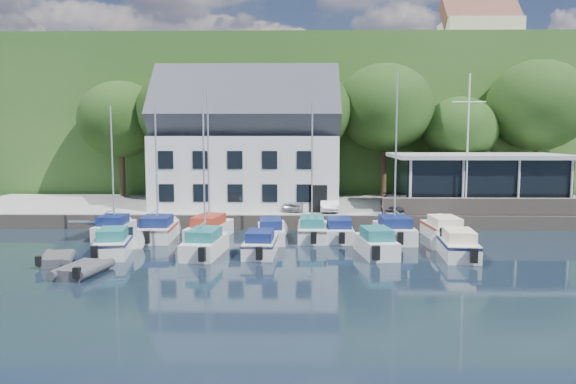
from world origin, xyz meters
name	(u,v)px	position (x,y,z in m)	size (l,w,h in m)	color
ground	(356,268)	(0.00, 0.00, 0.00)	(180.00, 180.00, 0.00)	black
quay	(334,210)	(0.00, 17.50, 0.50)	(60.00, 13.00, 1.00)	#979792
quay_face	(340,223)	(0.00, 11.00, 0.50)	(60.00, 0.30, 1.00)	#6D6257
hillside	(317,124)	(0.00, 62.00, 8.00)	(160.00, 75.00, 16.00)	#264D1D
field_patch	(362,77)	(8.00, 70.00, 16.15)	(50.00, 30.00, 0.30)	#5F6A35
farmhouse	(479,35)	(22.00, 52.00, 20.10)	(10.40, 7.00, 8.20)	beige
harbor_building	(247,150)	(-7.00, 16.50, 5.35)	(14.40, 8.20, 8.70)	silver
club_pavilion	(477,180)	(11.00, 16.00, 3.05)	(13.20, 7.20, 4.10)	black
seawall	(512,207)	(12.00, 11.40, 1.60)	(18.00, 0.50, 1.20)	#6D6257
gangway	(96,234)	(-16.50, 9.00, 0.00)	(1.20, 6.00, 1.40)	silver
car_silver	(297,201)	(-3.02, 13.86, 1.64)	(1.52, 3.78, 1.29)	#B7B8BD
car_white	(330,203)	(-0.60, 13.30, 1.62)	(1.31, 3.75, 1.24)	silver
car_dgrey	(393,203)	(3.97, 13.00, 1.61)	(1.71, 4.20, 1.22)	#2B2B2F
car_blue	(412,202)	(5.57, 13.92, 1.60)	(1.39, 3.52, 1.20)	#324F99
flagpole	(468,144)	(9.12, 12.52, 5.95)	(2.38, 0.20, 9.90)	silver
tree_0	(121,139)	(-18.95, 22.79, 6.19)	(7.59, 7.59, 10.37)	black
tree_1	(185,133)	(-12.87, 21.46, 6.69)	(8.33, 8.33, 11.38)	black
tree_2	(303,133)	(-2.50, 21.23, 6.69)	(8.32, 8.32, 11.37)	black
tree_3	(384,130)	(4.73, 22.72, 6.93)	(8.68, 8.68, 11.87)	black
tree_4	(460,147)	(11.34, 22.25, 5.45)	(6.52, 6.52, 8.90)	black
tree_5	(537,129)	(18.16, 22.52, 7.06)	(8.87, 8.87, 12.12)	black
boat_r1_0	(112,168)	(-14.84, 7.82, 4.50)	(2.02, 5.35, 9.00)	silver
boat_r1_1	(156,166)	(-11.87, 7.26, 4.67)	(2.21, 6.06, 9.33)	silver
boat_r1_2	(208,164)	(-8.60, 7.43, 4.79)	(1.92, 7.23, 9.57)	silver
boat_r1_3	(271,229)	(-4.66, 7.03, 0.70)	(1.73, 6.08, 1.41)	silver
boat_r1_4	(312,169)	(-2.07, 7.58, 4.47)	(1.89, 6.51, 8.95)	silver
boat_r1_5	(338,228)	(-0.37, 7.59, 0.70)	(1.88, 6.27, 1.39)	silver
boat_r1_6	(396,165)	(3.10, 7.09, 4.79)	(2.30, 6.02, 9.58)	silver
boat_r1_7	(444,227)	(6.40, 7.95, 0.72)	(2.06, 6.36, 1.45)	silver
boat_r2_0	(114,241)	(-13.17, 2.73, 0.76)	(1.84, 5.59, 1.52)	silver
boat_r2_1	(204,172)	(-8.11, 2.79, 4.61)	(1.91, 6.37, 9.22)	silver
boat_r2_2	(260,242)	(-5.04, 2.90, 0.69)	(1.84, 5.28, 1.39)	silver
boat_r2_3	(376,241)	(1.38, 2.90, 0.78)	(1.83, 5.56, 1.57)	silver
boat_r2_4	(458,243)	(5.78, 2.57, 0.77)	(1.90, 6.00, 1.54)	silver
dinghy_0	(57,257)	(-15.46, 0.60, 0.34)	(1.72, 2.87, 0.67)	#36363B
dinghy_1	(83,268)	(-13.24, -1.71, 0.35)	(1.82, 3.03, 0.71)	#36363B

